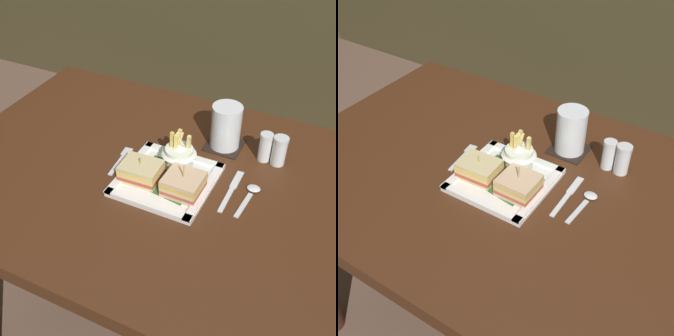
% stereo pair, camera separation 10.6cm
% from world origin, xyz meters
% --- Properties ---
extents(ground_plane, '(6.00, 6.00, 0.00)m').
position_xyz_m(ground_plane, '(0.00, 0.00, 0.00)').
color(ground_plane, brown).
extents(dining_table, '(1.25, 0.84, 0.72)m').
position_xyz_m(dining_table, '(0.00, 0.00, 0.60)').
color(dining_table, '#432311').
rests_on(dining_table, ground_plane).
extents(square_plate, '(0.23, 0.23, 0.02)m').
position_xyz_m(square_plate, '(-0.00, -0.02, 0.73)').
color(square_plate, white).
rests_on(square_plate, dining_table).
extents(sandwich_half_left, '(0.10, 0.08, 0.07)m').
position_xyz_m(sandwich_half_left, '(-0.06, -0.04, 0.75)').
color(sandwich_half_left, '#D1BE8B').
rests_on(sandwich_half_left, square_plate).
extents(sandwich_half_right, '(0.09, 0.09, 0.08)m').
position_xyz_m(sandwich_half_right, '(0.06, -0.04, 0.76)').
color(sandwich_half_right, '#D8B18B').
rests_on(sandwich_half_right, square_plate).
extents(fries_cup, '(0.09, 0.09, 0.11)m').
position_xyz_m(fries_cup, '(0.01, 0.04, 0.78)').
color(fries_cup, white).
rests_on(fries_cup, square_plate).
extents(drink_coaster, '(0.10, 0.10, 0.00)m').
position_xyz_m(drink_coaster, '(0.08, 0.20, 0.72)').
color(drink_coaster, black).
rests_on(drink_coaster, dining_table).
extents(water_glass, '(0.08, 0.08, 0.13)m').
position_xyz_m(water_glass, '(0.08, 0.20, 0.78)').
color(water_glass, silver).
rests_on(water_glass, dining_table).
extents(fork, '(0.03, 0.13, 0.00)m').
position_xyz_m(fork, '(-0.15, 0.01, 0.72)').
color(fork, silver).
rests_on(fork, dining_table).
extents(knife, '(0.02, 0.17, 0.00)m').
position_xyz_m(knife, '(0.16, 0.03, 0.72)').
color(knife, silver).
rests_on(knife, dining_table).
extents(spoon, '(0.04, 0.13, 0.01)m').
position_xyz_m(spoon, '(0.21, 0.03, 0.73)').
color(spoon, silver).
rests_on(spoon, dining_table).
extents(salt_shaker, '(0.04, 0.04, 0.08)m').
position_xyz_m(salt_shaker, '(0.20, 0.18, 0.76)').
color(salt_shaker, silver).
rests_on(salt_shaker, dining_table).
extents(pepper_shaker, '(0.04, 0.04, 0.08)m').
position_xyz_m(pepper_shaker, '(0.24, 0.18, 0.76)').
color(pepper_shaker, silver).
rests_on(pepper_shaker, dining_table).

